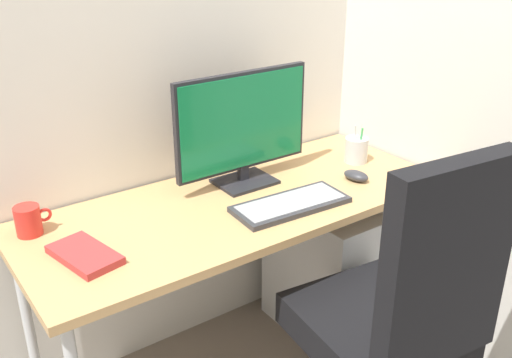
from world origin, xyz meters
TOP-DOWN VIEW (x-y plane):
  - desk at (0.00, 0.00)m, footprint 1.53×0.62m
  - office_chair at (0.17, -0.61)m, footprint 0.63×0.64m
  - filing_cabinet at (0.47, -0.00)m, footprint 0.38×0.50m
  - monitor at (0.11, 0.12)m, footprint 0.55×0.17m
  - keyboard at (0.12, -0.14)m, footprint 0.42×0.19m
  - mouse at (0.46, -0.11)m, footprint 0.08×0.11m
  - pen_holder at (0.59, 0.03)m, footprint 0.09×0.09m
  - notebook at (-0.58, -0.05)m, footprint 0.17×0.25m
  - coffee_mug at (-0.66, 0.19)m, footprint 0.12×0.08m

SIDE VIEW (x-z plane):
  - filing_cabinet at x=0.47m, z-range 0.00..0.60m
  - office_chair at x=0.17m, z-range 0.01..1.12m
  - desk at x=0.00m, z-range 0.31..1.05m
  - keyboard at x=0.12m, z-range 0.74..0.76m
  - notebook at x=-0.58m, z-range 0.74..0.76m
  - mouse at x=0.46m, z-range 0.74..0.78m
  - coffee_mug at x=-0.66m, z-range 0.74..0.83m
  - pen_holder at x=0.59m, z-range 0.71..0.87m
  - monitor at x=0.11m, z-range 0.75..1.17m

